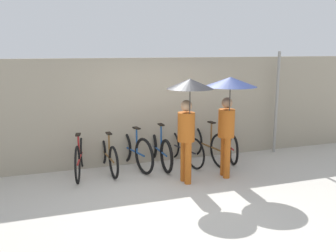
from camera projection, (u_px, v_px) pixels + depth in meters
The scene contains 12 objects.
ground_plane at pixel (188, 193), 6.61m from camera, with size 30.00×30.00×0.00m, color #B7B2A8.
back_wall at pixel (153, 111), 8.27m from camera, with size 11.34×0.12×2.31m.
parked_bicycle_0 at pixel (80, 156), 7.52m from camera, with size 0.53×1.73×1.00m.
parked_bicycle_1 at pixel (107, 155), 7.74m from camera, with size 0.44×1.65×0.98m.
parked_bicycle_2 at pixel (133, 150), 7.94m from camera, with size 0.55×1.69×1.10m.
parked_bicycle_3 at pixel (158, 149), 8.10m from camera, with size 0.44×1.75×1.11m.
parked_bicycle_4 at pixel (182, 147), 8.27m from camera, with size 0.50×1.61×1.09m.
parked_bicycle_5 at pixel (206, 144), 8.41m from camera, with size 0.45×1.83×1.08m.
parked_bicycle_6 at pixel (226, 143), 8.67m from camera, with size 0.54×1.69×1.08m.
pedestrian_leading at pixel (188, 106), 6.77m from camera, with size 0.85×0.85×1.98m.
pedestrian_center at pixel (229, 99), 7.07m from camera, with size 0.99×0.99×1.99m.
awning_pole at pixel (277, 103), 8.99m from camera, with size 0.07×0.07×2.44m.
Camera 1 is at (-2.41, -5.75, 2.50)m, focal length 40.00 mm.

